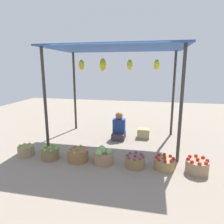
% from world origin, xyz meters
% --- Properties ---
extents(ground_plane, '(14.00, 14.00, 0.00)m').
position_xyz_m(ground_plane, '(0.00, 0.00, 0.00)').
color(ground_plane, gray).
extents(market_stall_structure, '(3.38, 2.14, 2.51)m').
position_xyz_m(market_stall_structure, '(-0.01, 0.01, 2.29)').
color(market_stall_structure, '#38332D').
rests_on(market_stall_structure, ground).
extents(vendor_person, '(0.36, 0.44, 0.78)m').
position_xyz_m(vendor_person, '(0.04, 0.23, 0.30)').
color(vendor_person, '#40343B').
rests_on(vendor_person, ground).
extents(basket_limes, '(0.37, 0.37, 0.26)m').
position_xyz_m(basket_limes, '(-1.89, -1.32, 0.11)').
color(basket_limes, '#947E5D').
rests_on(basket_limes, ground).
extents(basket_green_apples, '(0.40, 0.40, 0.29)m').
position_xyz_m(basket_green_apples, '(-1.25, -1.37, 0.12)').
color(basket_green_apples, olive).
rests_on(basket_green_apples, ground).
extents(basket_potatoes, '(0.46, 0.46, 0.30)m').
position_xyz_m(basket_potatoes, '(-0.60, -1.33, 0.13)').
color(basket_potatoes, olive).
rests_on(basket_potatoes, ground).
extents(basket_cabbages, '(0.44, 0.44, 0.36)m').
position_xyz_m(basket_cabbages, '(-0.02, -1.33, 0.15)').
color(basket_cabbages, '#A0765A').
rests_on(basket_cabbages, ground).
extents(basket_purple_onions, '(0.41, 0.41, 0.28)m').
position_xyz_m(basket_purple_onions, '(0.66, -1.35, 0.12)').
color(basket_purple_onions, olive).
rests_on(basket_purple_onions, ground).
extents(basket_red_apples, '(0.42, 0.42, 0.27)m').
position_xyz_m(basket_red_apples, '(1.25, -1.31, 0.11)').
color(basket_red_apples, '#9A7E49').
rests_on(basket_red_apples, ground).
extents(basket_red_tomatoes, '(0.43, 0.43, 0.31)m').
position_xyz_m(basket_red_tomatoes, '(1.86, -1.35, 0.13)').
color(basket_red_tomatoes, '#997D5B').
rests_on(basket_red_tomatoes, ground).
extents(wooden_crate_near_vendor, '(0.34, 0.28, 0.27)m').
position_xyz_m(wooden_crate_near_vendor, '(0.73, 0.46, 0.14)').
color(wooden_crate_near_vendor, tan).
rests_on(wooden_crate_near_vendor, ground).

